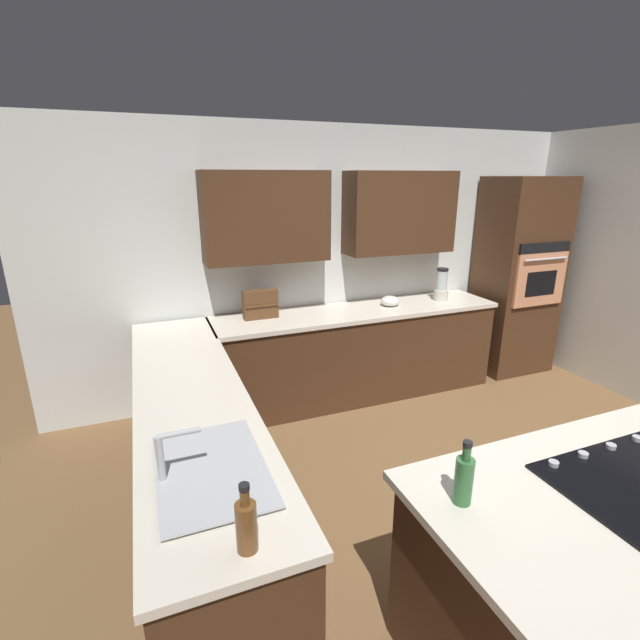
% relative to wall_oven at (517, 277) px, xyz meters
% --- Properties ---
extents(ground_plane, '(14.00, 14.00, 0.00)m').
position_rel_wall_oven_xyz_m(ground_plane, '(1.85, 1.72, -1.07)').
color(ground_plane, brown).
extents(wall_back, '(6.00, 0.44, 2.60)m').
position_rel_wall_oven_xyz_m(wall_back, '(1.92, -0.32, 0.37)').
color(wall_back, silver).
rests_on(wall_back, ground).
extents(lower_cabinets_back, '(2.80, 0.60, 0.86)m').
position_rel_wall_oven_xyz_m(lower_cabinets_back, '(1.95, -0.00, -0.64)').
color(lower_cabinets_back, '#472B19').
rests_on(lower_cabinets_back, ground).
extents(countertop_back, '(2.84, 0.64, 0.04)m').
position_rel_wall_oven_xyz_m(countertop_back, '(1.95, -0.00, -0.19)').
color(countertop_back, silver).
rests_on(countertop_back, lower_cabinets_back).
extents(lower_cabinets_side, '(0.60, 2.90, 0.86)m').
position_rel_wall_oven_xyz_m(lower_cabinets_side, '(3.67, 1.17, -0.64)').
color(lower_cabinets_side, '#472B19').
rests_on(lower_cabinets_side, ground).
extents(countertop_side, '(0.64, 2.94, 0.04)m').
position_rel_wall_oven_xyz_m(countertop_side, '(3.67, 1.17, -0.19)').
color(countertop_side, silver).
rests_on(countertop_side, lower_cabinets_side).
extents(island_base, '(1.87, 0.90, 0.86)m').
position_rel_wall_oven_xyz_m(island_base, '(1.99, 2.79, -0.64)').
color(island_base, '#472B19').
rests_on(island_base, ground).
extents(wall_oven, '(0.80, 0.66, 2.13)m').
position_rel_wall_oven_xyz_m(wall_oven, '(0.00, 0.00, 0.00)').
color(wall_oven, '#472B19').
rests_on(wall_oven, ground).
extents(sink_unit, '(0.46, 0.70, 0.23)m').
position_rel_wall_oven_xyz_m(sink_unit, '(3.68, 2.03, -0.15)').
color(sink_unit, '#515456').
rests_on(sink_unit, countertop_side).
extents(blender, '(0.15, 0.15, 0.34)m').
position_rel_wall_oven_xyz_m(blender, '(1.00, -0.01, -0.02)').
color(blender, beige).
rests_on(blender, countertop_back).
extents(mixing_bowl, '(0.18, 0.18, 0.10)m').
position_rel_wall_oven_xyz_m(mixing_bowl, '(1.60, -0.01, -0.12)').
color(mixing_bowl, white).
rests_on(mixing_bowl, countertop_back).
extents(spice_rack, '(0.31, 0.11, 0.26)m').
position_rel_wall_oven_xyz_m(spice_rack, '(2.90, -0.08, -0.04)').
color(spice_rack, brown).
rests_on(spice_rack, countertop_back).
extents(dish_soap_bottle, '(0.07, 0.07, 0.27)m').
position_rel_wall_oven_xyz_m(dish_soap_bottle, '(3.62, 2.51, -0.06)').
color(dish_soap_bottle, brown).
rests_on(dish_soap_bottle, countertop_side).
extents(oil_bottle, '(0.07, 0.07, 0.27)m').
position_rel_wall_oven_xyz_m(oil_bottle, '(2.78, 2.59, -0.06)').
color(oil_bottle, '#336B38').
rests_on(oil_bottle, island_top).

